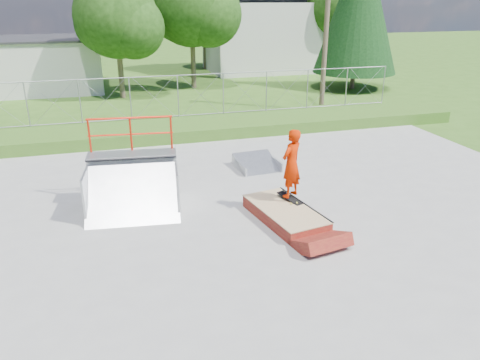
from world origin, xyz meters
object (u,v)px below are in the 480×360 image
object	(u,v)px
quarter_pipe	(131,171)
grind_box	(285,215)
skater	(291,166)
flat_bank_ramp	(257,164)

from	to	relation	value
quarter_pipe	grind_box	bearing A→B (deg)	-17.20
quarter_pipe	skater	distance (m)	4.12
grind_box	skater	bearing A→B (deg)	45.32
skater	grind_box	bearing A→B (deg)	21.48
flat_bank_ramp	grind_box	bearing A→B (deg)	-101.39
flat_bank_ramp	quarter_pipe	bearing A→B (deg)	-155.17
quarter_pipe	flat_bank_ramp	distance (m)	4.85
quarter_pipe	flat_bank_ramp	bearing A→B (deg)	35.26
flat_bank_ramp	skater	world-z (taller)	skater
quarter_pipe	flat_bank_ramp	xyz separation A→B (m)	(4.18, 2.26, -0.98)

